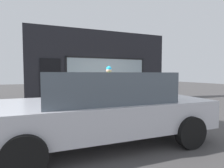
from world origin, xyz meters
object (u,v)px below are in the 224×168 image
at_px(small_dog, 119,102).
at_px(parked_car, 105,105).
at_px(display_table_main, 113,88).
at_px(person_browsing, 109,84).

distance_m(small_dog, parked_car, 3.31).
height_order(small_dog, parked_car, parked_car).
bearing_deg(parked_car, display_table_main, 67.23).
xyz_separation_m(small_dog, parked_car, (-1.58, -2.87, 0.45)).
relative_size(person_browsing, small_dog, 3.17).
distance_m(display_table_main, person_browsing, 0.78).
distance_m(person_browsing, small_dog, 0.82).
bearing_deg(small_dog, display_table_main, 12.54).
xyz_separation_m(person_browsing, small_dog, (0.34, -0.26, -0.70)).
bearing_deg(display_table_main, parked_car, -113.83).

